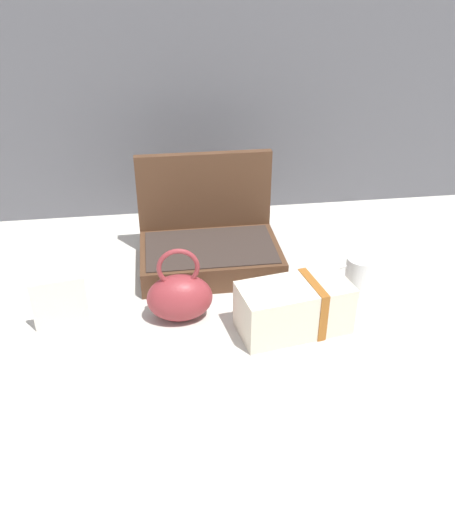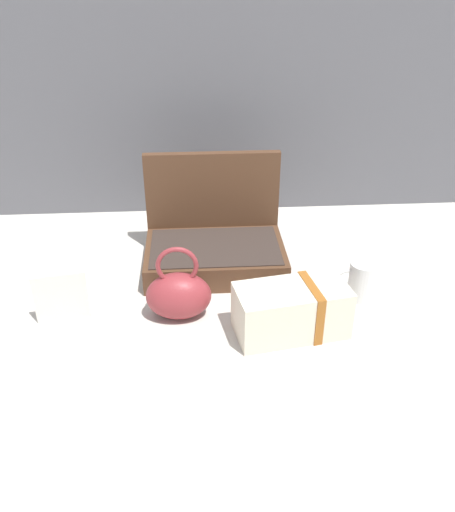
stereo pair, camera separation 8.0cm
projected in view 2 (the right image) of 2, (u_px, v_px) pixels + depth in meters
ground_plane at (236, 301)px, 1.36m from camera, size 6.00×6.00×0.00m
open_suitcase at (214, 241)px, 1.49m from camera, size 0.38×0.26×0.29m
teal_pouch_handbag at (179, 294)px, 1.28m from camera, size 0.16×0.10×0.19m
cream_toiletry_bag at (293, 310)px, 1.23m from camera, size 0.27×0.16×0.12m
coffee_mug at (362, 280)px, 1.35m from camera, size 0.11×0.07×0.10m
info_card_left at (61, 298)px, 1.26m from camera, size 0.12×0.03×0.12m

